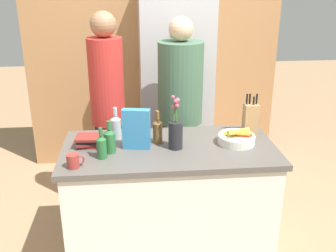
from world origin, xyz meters
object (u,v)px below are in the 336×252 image
(coffee_mug, at_px, (73,161))
(bottle_oil, at_px, (116,126))
(knife_block, at_px, (250,118))
(cereal_box, at_px, (136,129))
(book_stack, at_px, (89,141))
(fruit_bowl, at_px, (237,138))
(person_in_blue, at_px, (180,107))
(refrigerator, at_px, (175,84))
(flower_vase, at_px, (176,132))
(bottle_wine, at_px, (158,130))
(bottle_water, at_px, (110,140))
(bottle_vinegar, at_px, (102,146))
(person_at_sink, at_px, (108,104))

(coffee_mug, xyz_separation_m, bottle_oil, (0.25, 0.45, 0.05))
(knife_block, xyz_separation_m, cereal_box, (-0.86, -0.20, 0.02))
(cereal_box, bearing_deg, book_stack, 168.71)
(fruit_bowl, xyz_separation_m, person_in_blue, (-0.33, 0.67, 0.02))
(knife_block, bearing_deg, refrigerator, 110.75)
(coffee_mug, relative_size, bottle_oil, 0.47)
(flower_vase, height_order, person_in_blue, person_in_blue)
(bottle_wine, relative_size, person_in_blue, 0.14)
(book_stack, relative_size, bottle_water, 0.91)
(cereal_box, relative_size, bottle_oil, 1.19)
(bottle_vinegar, xyz_separation_m, bottle_wine, (0.38, 0.22, 0.01))
(fruit_bowl, xyz_separation_m, bottle_vinegar, (-0.94, -0.15, 0.04))
(cereal_box, height_order, bottle_water, cereal_box)
(coffee_mug, bearing_deg, fruit_bowl, 13.72)
(book_stack, relative_size, bottle_wine, 0.85)
(bottle_wine, bearing_deg, cereal_box, -151.72)
(flower_vase, distance_m, bottle_wine, 0.16)
(book_stack, height_order, bottle_water, bottle_water)
(knife_block, relative_size, book_stack, 1.51)
(fruit_bowl, relative_size, flower_vase, 0.70)
(fruit_bowl, distance_m, flower_vase, 0.45)
(flower_vase, distance_m, cereal_box, 0.27)
(book_stack, distance_m, person_at_sink, 0.59)
(bottle_vinegar, relative_size, person_in_blue, 0.12)
(bottle_vinegar, distance_m, person_at_sink, 0.78)
(bottle_oil, height_order, person_in_blue, person_in_blue)
(refrigerator, xyz_separation_m, bottle_water, (-0.60, -1.40, -0.00))
(refrigerator, distance_m, bottle_water, 1.53)
(knife_block, xyz_separation_m, person_at_sink, (-1.08, 0.45, 0.01))
(bottle_vinegar, height_order, bottle_water, bottle_water)
(person_at_sink, bearing_deg, bottle_wine, -54.88)
(cereal_box, bearing_deg, flower_vase, -5.29)
(bottle_water, bearing_deg, knife_block, 13.31)
(bottle_vinegar, distance_m, bottle_water, 0.10)
(knife_block, distance_m, bottle_wine, 0.72)
(person_at_sink, bearing_deg, bottle_water, -85.20)
(fruit_bowl, distance_m, bottle_vinegar, 0.96)
(bottle_oil, xyz_separation_m, bottle_wine, (0.30, -0.11, 0.00))
(coffee_mug, bearing_deg, person_in_blue, 49.96)
(refrigerator, distance_m, book_stack, 1.49)
(flower_vase, bearing_deg, bottle_wine, 137.55)
(fruit_bowl, xyz_separation_m, coffee_mug, (-1.11, -0.27, 0.00))
(knife_block, xyz_separation_m, flower_vase, (-0.59, -0.22, 0.00))
(refrigerator, distance_m, bottle_oil, 1.29)
(person_at_sink, bearing_deg, person_in_blue, 4.83)
(coffee_mug, relative_size, bottle_wine, 0.47)
(bottle_oil, bearing_deg, bottle_vinegar, -104.31)
(knife_block, xyz_separation_m, bottle_oil, (-1.01, -0.00, -0.03))
(book_stack, bearing_deg, fruit_bowl, -2.81)
(bottle_water, xyz_separation_m, person_in_blue, (0.57, 0.73, -0.02))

